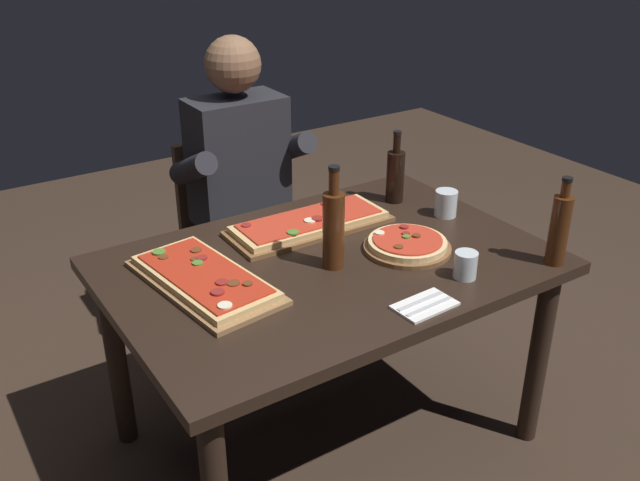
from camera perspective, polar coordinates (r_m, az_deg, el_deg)
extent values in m
plane|color=#38281E|center=(2.71, 0.60, -15.53)|extent=(6.40, 6.40, 0.00)
cube|color=black|center=(2.30, 0.68, -2.03)|extent=(1.40, 0.96, 0.04)
cylinder|color=black|center=(2.61, 17.26, -9.04)|extent=(0.07, 0.07, 0.70)
cylinder|color=black|center=(2.59, -16.15, -9.23)|extent=(0.07, 0.07, 0.70)
cylinder|color=black|center=(3.08, 6.08, -2.10)|extent=(0.07, 0.07, 0.70)
cube|color=brown|center=(2.50, -0.85, 1.15)|extent=(0.59, 0.24, 0.02)
cube|color=#DBB270|center=(2.49, -0.85, 1.52)|extent=(0.55, 0.21, 0.02)
cube|color=red|center=(2.48, -0.85, 1.80)|extent=(0.51, 0.19, 0.01)
cylinder|color=maroon|center=(2.59, 0.78, 3.02)|extent=(0.03, 0.03, 0.01)
cylinder|color=maroon|center=(2.43, -5.99, 1.25)|extent=(0.03, 0.03, 0.00)
cylinder|color=maroon|center=(2.46, -0.21, 1.78)|extent=(0.04, 0.04, 0.01)
cylinder|color=maroon|center=(2.59, 0.52, 3.01)|extent=(0.04, 0.04, 0.00)
cylinder|color=#4C7F2D|center=(2.37, -2.21, 0.67)|extent=(0.04, 0.04, 0.00)
cylinder|color=beige|center=(2.45, -0.83, 1.63)|extent=(0.04, 0.04, 0.00)
cube|color=olive|center=(2.17, -9.32, -3.36)|extent=(0.33, 0.57, 0.02)
cube|color=#DBB270|center=(2.16, -9.36, -2.94)|extent=(0.29, 0.52, 0.02)
cube|color=#B72D19|center=(2.16, -9.38, -2.64)|extent=(0.26, 0.48, 0.01)
cylinder|color=brown|center=(2.29, -10.01, -0.77)|extent=(0.04, 0.04, 0.01)
cylinder|color=brown|center=(2.07, -5.88, -3.50)|extent=(0.03, 0.03, 0.01)
cylinder|color=maroon|center=(2.04, -8.29, -4.16)|extent=(0.04, 0.04, 0.01)
cylinder|color=#4C7F2D|center=(2.21, -9.88, -1.80)|extent=(0.03, 0.03, 0.01)
cylinder|color=brown|center=(2.26, -12.57, -1.32)|extent=(0.03, 0.03, 0.00)
cylinder|color=#4C7F2D|center=(2.29, -12.90, -0.93)|extent=(0.04, 0.04, 0.01)
cylinder|color=brown|center=(2.08, -7.03, -3.44)|extent=(0.04, 0.04, 0.00)
cylinder|color=maroon|center=(2.23, -9.55, -1.40)|extent=(0.03, 0.03, 0.01)
cylinder|color=maroon|center=(2.09, -7.95, -3.37)|extent=(0.04, 0.04, 0.01)
cylinder|color=brown|center=(2.23, -10.10, -1.49)|extent=(0.03, 0.03, 0.00)
cylinder|color=beige|center=(1.98, -7.71, -5.23)|extent=(0.04, 0.04, 0.01)
cylinder|color=brown|center=(2.36, 7.07, -0.60)|extent=(0.29, 0.29, 0.02)
cylinder|color=#E5C184|center=(2.36, 7.10, -0.21)|extent=(0.26, 0.26, 0.02)
cylinder|color=red|center=(2.35, 7.12, 0.08)|extent=(0.23, 0.23, 0.01)
cylinder|color=maroon|center=(2.42, 6.84, 1.10)|extent=(0.03, 0.03, 0.01)
cylinder|color=brown|center=(2.36, 7.82, 0.39)|extent=(0.03, 0.03, 0.01)
cylinder|color=#4C7F2D|center=(2.35, 7.01, 0.31)|extent=(0.03, 0.03, 0.01)
cylinder|color=beige|center=(2.37, 4.87, 0.62)|extent=(0.03, 0.03, 0.00)
cylinder|color=brown|center=(2.29, 6.40, -0.50)|extent=(0.03, 0.03, 0.00)
cylinder|color=maroon|center=(2.38, 6.97, 0.57)|extent=(0.03, 0.03, 0.01)
cylinder|color=#47230F|center=(2.34, 18.78, 0.76)|extent=(0.06, 0.06, 0.23)
cylinder|color=#47230F|center=(2.29, 19.29, 3.96)|extent=(0.03, 0.03, 0.05)
cylinder|color=black|center=(2.28, 19.41, 4.70)|extent=(0.03, 0.03, 0.01)
cylinder|color=black|center=(2.70, 6.11, 5.13)|extent=(0.07, 0.07, 0.20)
cylinder|color=black|center=(2.66, 6.25, 7.82)|extent=(0.03, 0.03, 0.07)
cylinder|color=black|center=(2.65, 6.29, 8.68)|extent=(0.03, 0.03, 0.01)
cylinder|color=#47230F|center=(2.19, 1.10, 0.78)|extent=(0.07, 0.07, 0.25)
cylinder|color=#47230F|center=(2.13, 1.14, 4.75)|extent=(0.03, 0.03, 0.08)
cylinder|color=black|center=(2.11, 1.15, 5.89)|extent=(0.04, 0.04, 0.01)
cylinder|color=silver|center=(2.21, 11.71, -1.96)|extent=(0.07, 0.07, 0.09)
cylinder|color=#5B3814|center=(2.22, 11.64, -2.62)|extent=(0.06, 0.06, 0.03)
cylinder|color=silver|center=(2.62, 10.16, 2.99)|extent=(0.08, 0.08, 0.10)
cube|color=white|center=(2.06, 8.48, -5.22)|extent=(0.19, 0.12, 0.01)
cube|color=silver|center=(2.04, 8.84, -5.30)|extent=(0.17, 0.02, 0.00)
cube|color=silver|center=(2.07, 8.14, -4.88)|extent=(0.17, 0.02, 0.00)
cube|color=#3D2B1E|center=(3.06, -6.27, -0.60)|extent=(0.44, 0.44, 0.04)
cube|color=#3D2B1E|center=(3.13, -8.18, 4.54)|extent=(0.40, 0.04, 0.42)
cylinder|color=#3D2B1E|center=(2.96, -7.62, -6.81)|extent=(0.04, 0.04, 0.41)
cylinder|color=#3D2B1E|center=(3.11, -1.33, -4.76)|extent=(0.04, 0.04, 0.41)
cylinder|color=#3D2B1E|center=(3.26, -10.60, -3.68)|extent=(0.04, 0.04, 0.41)
cylinder|color=#3D2B1E|center=(3.39, -4.74, -1.97)|extent=(0.04, 0.04, 0.41)
cylinder|color=#23232D|center=(2.99, -6.18, -5.90)|extent=(0.11, 0.11, 0.45)
cylinder|color=#23232D|center=(3.07, -2.86, -4.83)|extent=(0.11, 0.11, 0.45)
cube|color=#23232D|center=(2.95, -5.45, 0.05)|extent=(0.34, 0.40, 0.12)
cube|color=#232328|center=(2.91, -6.66, 6.45)|extent=(0.38, 0.22, 0.52)
sphere|color=brown|center=(2.80, -7.08, 13.97)|extent=(0.22, 0.22, 0.22)
cylinder|color=#232328|center=(2.77, -10.27, 5.75)|extent=(0.09, 0.31, 0.21)
cylinder|color=#232328|center=(2.95, -2.41, 7.48)|extent=(0.09, 0.31, 0.21)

